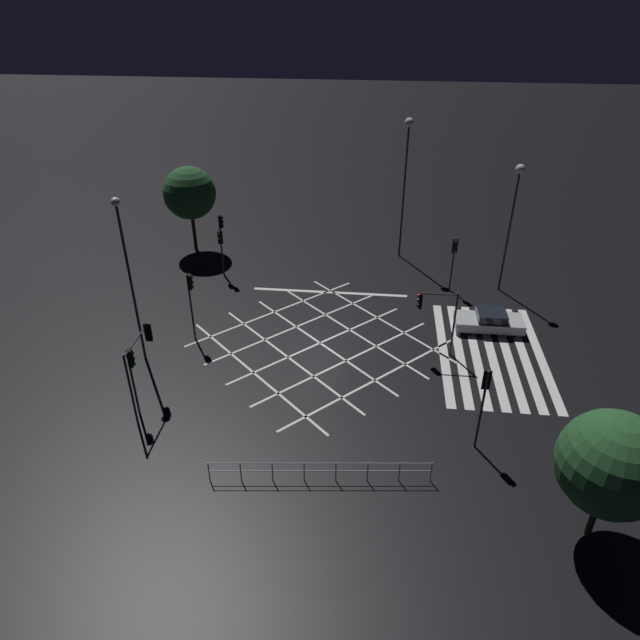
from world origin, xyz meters
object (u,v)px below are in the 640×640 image
object	(u,v)px
traffic_light_nw_main	(140,354)
traffic_light_nw_cross	(132,368)
traffic_light_median_south	(435,309)
traffic_light_se_main	(454,254)
traffic_light_ne_cross	(221,233)
traffic_light_sw_main	(484,393)
street_lamp_east	(515,198)
street_lamp_west	(127,260)
street_tree_near	(189,193)
traffic_light_median_north	(191,294)
waiting_car	(489,321)
traffic_light_ne_main	(221,244)
street_tree_far	(612,464)
street_lamp_far	(407,156)

from	to	relation	value
traffic_light_nw_main	traffic_light_nw_cross	bearing A→B (deg)	170.50
traffic_light_median_south	traffic_light_nw_main	distance (m)	15.50
traffic_light_se_main	traffic_light_ne_cross	bearing A→B (deg)	-92.71
traffic_light_median_south	traffic_light_sw_main	bearing A→B (deg)	102.17
street_lamp_east	traffic_light_median_south	bearing A→B (deg)	148.28
street_lamp_east	traffic_light_se_main	bearing A→B (deg)	98.77
traffic_light_nw_cross	street_lamp_west	bearing A→B (deg)	108.48
traffic_light_nw_cross	street_tree_near	xyz separation A→B (m)	(19.48, 3.04, 1.86)
traffic_light_se_main	traffic_light_median_south	bearing A→B (deg)	-12.78
traffic_light_ne_cross	traffic_light_median_north	size ratio (longest dim) A/B	1.06
traffic_light_se_main	traffic_light_ne_cross	size ratio (longest dim) A/B	0.83
traffic_light_se_main	traffic_light_nw_cross	bearing A→B (deg)	-47.97
traffic_light_nw_main	street_tree_near	world-z (taller)	street_tree_near
traffic_light_median_north	waiting_car	xyz separation A→B (m)	(2.95, -17.34, -2.47)
traffic_light_median_south	traffic_light_ne_main	size ratio (longest dim) A/B	1.15
traffic_light_median_north	street_tree_far	xyz separation A→B (m)	(-11.88, -18.97, 0.64)
traffic_light_nw_cross	street_tree_far	size ratio (longest dim) A/B	0.67
traffic_light_nw_cross	traffic_light_ne_cross	bearing A→B (deg)	88.71
traffic_light_ne_cross	traffic_light_se_main	bearing A→B (deg)	-2.71
traffic_light_median_north	street_lamp_west	size ratio (longest dim) A/B	0.46
traffic_light_nw_main	street_lamp_west	size ratio (longest dim) A/B	0.43
traffic_light_nw_cross	street_lamp_far	size ratio (longest dim) A/B	0.37
traffic_light_nw_main	traffic_light_nw_cross	size ratio (longest dim) A/B	1.07
traffic_light_ne_cross	traffic_light_sw_main	xyz separation A→B (m)	(-15.90, -15.67, -0.20)
street_lamp_east	street_tree_far	size ratio (longest dim) A/B	1.52
traffic_light_nw_cross	traffic_light_se_main	bearing A→B (deg)	42.03
traffic_light_sw_main	street_lamp_far	bearing A→B (deg)	8.80
traffic_light_se_main	traffic_light_sw_main	size ratio (longest dim) A/B	0.89
traffic_light_nw_cross	traffic_light_median_north	bearing A→B (deg)	83.61
traffic_light_nw_main	traffic_light_ne_main	distance (m)	14.36
traffic_light_ne_main	traffic_light_nw_cross	xyz separation A→B (m)	(-15.17, 0.27, 0.23)
traffic_light_median_south	street_lamp_west	bearing A→B (deg)	7.84
traffic_light_sw_main	street_lamp_east	size ratio (longest dim) A/B	0.49
traffic_light_ne_cross	traffic_light_ne_main	bearing A→B (deg)	-111.92
traffic_light_median_south	street_lamp_west	size ratio (longest dim) A/B	0.42
traffic_light_median_south	street_lamp_far	bearing A→B (deg)	-83.11
street_tree_near	street_tree_far	distance (m)	33.47
street_lamp_west	street_tree_near	bearing A→B (deg)	5.74
traffic_light_ne_cross	street_lamp_far	xyz separation A→B (m)	(4.64, -12.50, 4.44)
traffic_light_se_main	street_tree_far	distance (m)	19.98
traffic_light_median_south	waiting_car	xyz separation A→B (m)	(2.98, -3.67, -2.32)
street_lamp_west	street_lamp_far	size ratio (longest dim) A/B	0.92
street_tree_far	street_lamp_west	bearing A→B (deg)	65.62
street_tree_near	street_tree_far	world-z (taller)	street_tree_near
street_lamp_west	waiting_car	world-z (taller)	street_lamp_west
traffic_light_sw_main	street_lamp_east	world-z (taller)	street_lamp_east
street_lamp_far	street_tree_far	world-z (taller)	street_lamp_far
street_tree_near	traffic_light_nw_main	bearing A→B (deg)	-170.35
traffic_light_sw_main	waiting_car	bearing A→B (deg)	-11.42
traffic_light_median_south	traffic_light_se_main	bearing A→B (deg)	-102.78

